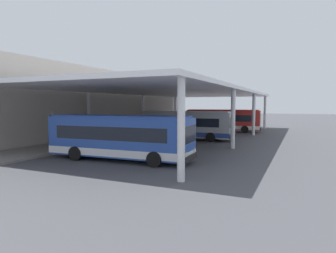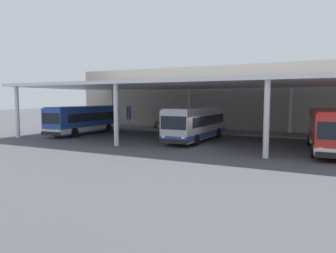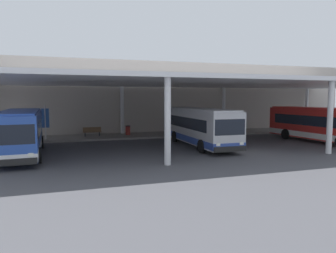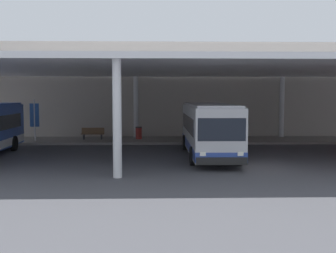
# 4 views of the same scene
# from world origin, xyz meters

# --- Properties ---
(ground_plane) EXTENTS (200.00, 200.00, 0.00)m
(ground_plane) POSITION_xyz_m (0.00, 0.00, 0.00)
(ground_plane) COLOR #47474C
(platform_kerb) EXTENTS (42.00, 4.50, 0.18)m
(platform_kerb) POSITION_xyz_m (0.00, 11.75, 0.09)
(platform_kerb) COLOR gray
(platform_kerb) RESTS_ON ground
(station_building_facade) EXTENTS (48.00, 1.60, 8.24)m
(station_building_facade) POSITION_xyz_m (0.00, 15.00, 4.12)
(station_building_facade) COLOR #ADA399
(station_building_facade) RESTS_ON ground
(canopy_shelter) EXTENTS (40.00, 17.00, 5.55)m
(canopy_shelter) POSITION_xyz_m (0.00, 5.50, 5.31)
(canopy_shelter) COLOR silver
(canopy_shelter) RESTS_ON ground
(bus_second_bay) EXTENTS (2.77, 10.54, 3.17)m
(bus_second_bay) POSITION_xyz_m (-1.30, 3.79, 1.66)
(bus_second_bay) COLOR #B7B7BC
(bus_second_bay) RESTS_ON ground
(bench_waiting) EXTENTS (1.80, 0.45, 0.92)m
(bench_waiting) POSITION_xyz_m (-9.53, 11.82, 0.66)
(bench_waiting) COLOR brown
(bench_waiting) RESTS_ON platform_kerb
(trash_bin) EXTENTS (0.52, 0.52, 0.98)m
(trash_bin) POSITION_xyz_m (-5.87, 11.91, 0.68)
(trash_bin) COLOR maroon
(trash_bin) RESTS_ON platform_kerb
(banner_sign) EXTENTS (0.70, 0.12, 3.20)m
(banner_sign) POSITION_xyz_m (-13.84, 10.94, 1.98)
(banner_sign) COLOR #B2B2B7
(banner_sign) RESTS_ON platform_kerb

